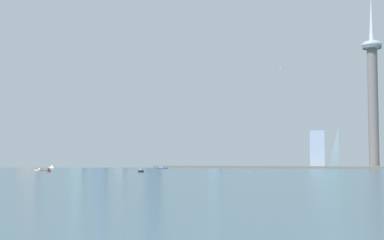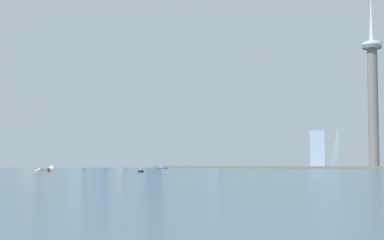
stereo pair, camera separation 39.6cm
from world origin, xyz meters
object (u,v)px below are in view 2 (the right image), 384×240
at_px(skyscraper_0, 331,121).
at_px(channel_buoy_0, 377,172).
at_px(skyscraper_8, 79,124).
at_px(observation_tower, 373,86).
at_px(boat_2, 41,170).
at_px(boat_1, 52,167).
at_px(channel_buoy_1, 250,172).
at_px(airplane, 278,69).
at_px(skyscraper_5, 215,121).
at_px(skyscraper_1, 34,139).
at_px(skyscraper_4, 26,146).
at_px(skyscraper_3, 121,151).
at_px(boat_3, 162,168).
at_px(skyscraper_7, 154,120).
at_px(skyscraper_2, 318,149).
at_px(skyscraper_6, 100,128).
at_px(boat_0, 49,171).
at_px(boat_4, 141,171).

bearing_deg(skyscraper_0, channel_buoy_0, -80.98).
bearing_deg(skyscraper_8, observation_tower, -7.44).
bearing_deg(boat_2, skyscraper_0, 152.41).
relative_size(boat_1, channel_buoy_1, 5.46).
bearing_deg(airplane, skyscraper_5, -113.22).
xyz_separation_m(observation_tower, channel_buoy_1, (-143.11, -354.32, -135.94)).
relative_size(skyscraper_1, skyscraper_4, 1.27).
height_order(skyscraper_3, boat_3, skyscraper_3).
relative_size(skyscraper_4, airplane, 3.42).
height_order(skyscraper_3, skyscraper_7, skyscraper_7).
relative_size(observation_tower, skyscraper_2, 4.71).
xyz_separation_m(boat_3, channel_buoy_1, (173.65, -198.20, -0.11)).
height_order(observation_tower, skyscraper_7, observation_tower).
relative_size(skyscraper_4, boat_3, 4.93).
relative_size(skyscraper_5, boat_1, 13.88).
xyz_separation_m(skyscraper_1, skyscraper_4, (-38.00, 31.70, -11.17)).
xyz_separation_m(skyscraper_7, channel_buoy_0, (382.12, -364.38, -86.10)).
bearing_deg(skyscraper_8, skyscraper_2, -11.40).
relative_size(skyscraper_3, channel_buoy_1, 31.16).
height_order(skyscraper_6, boat_2, skyscraper_6).
height_order(skyscraper_6, skyscraper_8, skyscraper_8).
relative_size(skyscraper_6, channel_buoy_1, 71.26).
bearing_deg(airplane, boat_0, -58.48).
distance_m(observation_tower, boat_3, 378.37).
distance_m(skyscraper_0, boat_4, 460.95).
relative_size(skyscraper_4, skyscraper_8, 0.50).
bearing_deg(skyscraper_6, skyscraper_8, 173.96).
xyz_separation_m(skyscraper_6, boat_2, (102.98, -398.69, -76.57)).
height_order(skyscraper_1, skyscraper_2, skyscraper_1).
height_order(observation_tower, boat_2, observation_tower).
distance_m(boat_1, boat_3, 187.77).
distance_m(boat_0, channel_buoy_0, 378.64).
distance_m(boat_1, boat_2, 189.70).
relative_size(channel_buoy_0, channel_buoy_1, 1.31).
distance_m(skyscraper_5, boat_0, 401.12).
height_order(skyscraper_3, skyscraper_6, skyscraper_6).
height_order(skyscraper_0, airplane, airplane).
relative_size(skyscraper_6, channel_buoy_0, 54.20).
bearing_deg(skyscraper_0, observation_tower, -29.93).
bearing_deg(observation_tower, airplane, 176.60).
relative_size(skyscraper_7, boat_3, 10.03).
relative_size(skyscraper_4, boat_0, 9.36).
distance_m(skyscraper_4, skyscraper_5, 397.92).
distance_m(skyscraper_7, airplane, 246.23).
bearing_deg(channel_buoy_0, channel_buoy_1, 178.96).
bearing_deg(skyscraper_2, skyscraper_7, 174.19).
xyz_separation_m(skyscraper_1, skyscraper_5, (357.28, 12.06, 30.12)).
bearing_deg(skyscraper_2, boat_4, -117.50).
distance_m(skyscraper_4, boat_0, 486.27).
xyz_separation_m(skyscraper_5, boat_0, (-114.91, -375.65, -81.13)).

